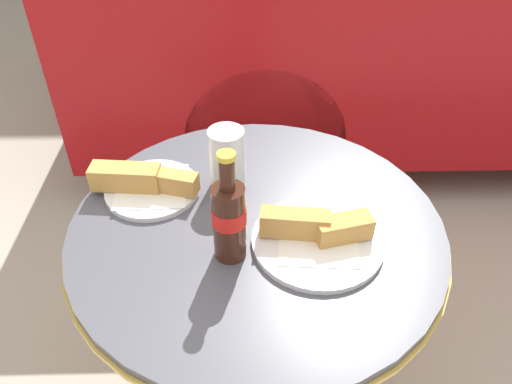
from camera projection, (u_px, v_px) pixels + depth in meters
The scene contains 5 objects.
bistro_table at pixel (256, 275), 1.10m from camera, with size 0.76×0.76×0.74m.
cola_bottle_left at pixel (229, 218), 0.88m from camera, with size 0.06×0.06×0.23m.
drinking_glass at pixel (227, 162), 1.05m from camera, with size 0.08×0.08×0.14m.
lunch_plate_near at pixel (147, 184), 1.06m from camera, with size 0.23×0.20×0.06m.
lunch_plate_far at pixel (317, 235), 0.95m from camera, with size 0.25×0.25×0.07m.
Camera 1 is at (-0.02, -0.73, 1.42)m, focal length 35.00 mm.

